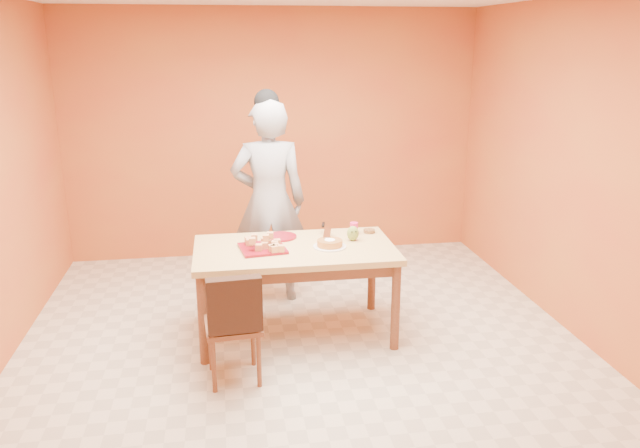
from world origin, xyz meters
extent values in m
plane|color=#B8B39D|center=(0.00, 0.00, 0.00)|extent=(5.00, 5.00, 0.00)
plane|color=#BE6C2B|center=(0.00, 2.50, 1.35)|extent=(4.50, 0.00, 4.50)
plane|color=#BE6C2B|center=(2.25, 0.00, 1.35)|extent=(0.00, 5.00, 5.00)
cube|color=tan|center=(-0.03, 0.38, 0.73)|extent=(1.60, 0.90, 0.05)
cube|color=brown|center=(-0.03, 0.38, 0.66)|extent=(1.48, 0.78, 0.10)
cylinder|color=brown|center=(-0.77, -0.01, 0.35)|extent=(0.07, 0.07, 0.71)
cylinder|color=brown|center=(-0.77, 0.77, 0.35)|extent=(0.07, 0.07, 0.71)
cylinder|color=brown|center=(0.71, -0.01, 0.35)|extent=(0.07, 0.07, 0.71)
cylinder|color=brown|center=(0.71, 0.77, 0.35)|extent=(0.07, 0.07, 0.71)
imported|color=gray|center=(-0.17, 1.17, 0.93)|extent=(0.70, 0.47, 1.87)
cube|color=maroon|center=(-0.29, 0.35, 0.77)|extent=(0.39, 0.39, 0.02)
cylinder|color=maroon|center=(-0.11, 0.64, 0.77)|extent=(0.29, 0.29, 0.02)
cylinder|color=white|center=(0.25, 0.33, 0.77)|extent=(0.32, 0.32, 0.01)
cylinder|color=#C07031|center=(0.25, 0.33, 0.80)|extent=(0.21, 0.21, 0.05)
cube|color=white|center=(0.26, 0.51, 0.83)|extent=(0.12, 0.30, 0.01)
ellipsoid|color=olive|center=(0.47, 0.47, 0.82)|extent=(0.10, 0.08, 0.12)
cylinder|color=#DD2162|center=(0.52, 0.65, 0.81)|extent=(0.09, 0.09, 0.10)
cylinder|color=black|center=(0.65, 0.66, 0.77)|extent=(0.12, 0.12, 0.03)
camera|label=1|loc=(-0.57, -4.34, 2.35)|focal=35.00mm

